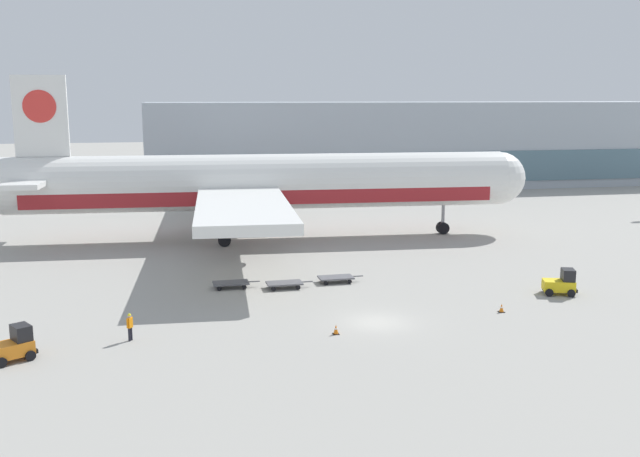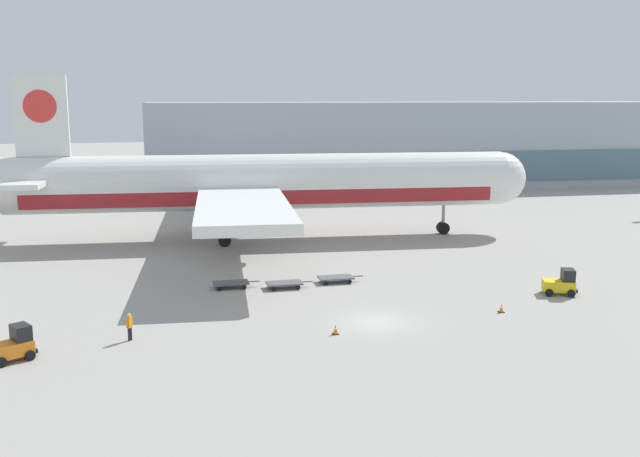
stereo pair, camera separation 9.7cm
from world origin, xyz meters
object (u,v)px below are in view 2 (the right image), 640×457
object	(u,v)px
baggage_dolly_third	(336,278)
traffic_cone_near	(336,329)
baggage_tug_foreground	(13,345)
airplane_main	(255,184)
traffic_cone_far	(501,308)
baggage_tug_mid	(561,283)
baggage_dolly_second	(284,283)
ground_crew_near	(129,325)
baggage_dolly_lead	(231,283)

from	to	relation	value
baggage_dolly_third	traffic_cone_near	size ratio (longest dim) A/B	5.72
baggage_tug_foreground	traffic_cone_near	distance (m)	19.12
airplane_main	traffic_cone_far	bearing A→B (deg)	-61.48
baggage_tug_mid	baggage_dolly_third	xyz separation A→B (m)	(-16.10, 6.84, -0.49)
baggage_tug_foreground	baggage_dolly_second	world-z (taller)	baggage_tug_foreground
baggage_tug_foreground	traffic_cone_far	bearing A→B (deg)	-25.92
ground_crew_near	traffic_cone_near	size ratio (longest dim) A/B	2.69
airplane_main	baggage_dolly_third	world-z (taller)	airplane_main
airplane_main	baggage_dolly_lead	world-z (taller)	airplane_main
baggage_tug_mid	ground_crew_near	xyz separation A→B (m)	(-31.67, -4.37, 0.15)
baggage_tug_foreground	baggage_dolly_lead	world-z (taller)	baggage_tug_foreground
ground_crew_near	baggage_dolly_third	bearing A→B (deg)	159.25
baggage_dolly_second	traffic_cone_far	xyz separation A→B (m)	(14.00, -9.29, -0.08)
baggage_tug_foreground	traffic_cone_far	xyz separation A→B (m)	(31.53, 3.11, -0.57)
ground_crew_near	traffic_cone_far	size ratio (longest dim) A/B	2.79
baggage_tug_mid	baggage_dolly_second	xyz separation A→B (m)	(-20.47, 5.91, -0.49)
baggage_tug_mid	traffic_cone_far	world-z (taller)	baggage_tug_mid
airplane_main	baggage_tug_foreground	bearing A→B (deg)	-115.21
baggage_tug_foreground	baggage_dolly_third	distance (m)	25.64
airplane_main	baggage_dolly_third	size ratio (longest dim) A/B	15.61
traffic_cone_near	traffic_cone_far	bearing A→B (deg)	10.55
baggage_tug_foreground	baggage_tug_mid	size ratio (longest dim) A/B	1.02
baggage_dolly_second	ground_crew_near	size ratio (longest dim) A/B	2.13
airplane_main	traffic_cone_far	xyz separation A→B (m)	(14.05, -29.45, -5.53)
baggage_dolly_lead	traffic_cone_near	world-z (taller)	traffic_cone_near
airplane_main	baggage_dolly_third	distance (m)	20.47
baggage_tug_mid	traffic_cone_far	distance (m)	7.32
ground_crew_near	baggage_tug_foreground	bearing A→B (deg)	-37.97
baggage_tug_foreground	traffic_cone_near	bearing A→B (deg)	-29.16
airplane_main	baggage_tug_mid	size ratio (longest dim) A/B	21.12
airplane_main	baggage_dolly_lead	distance (m)	20.45
baggage_tug_mid	baggage_dolly_third	distance (m)	17.50
airplane_main	baggage_tug_mid	xyz separation A→B (m)	(20.51, -26.07, -4.96)
traffic_cone_far	baggage_tug_foreground	bearing A→B (deg)	-174.36
airplane_main	baggage_dolly_third	bearing A→B (deg)	-74.04
baggage_dolly_lead	ground_crew_near	xyz separation A→B (m)	(-7.06, -11.16, 0.64)
baggage_dolly_second	ground_crew_near	xyz separation A→B (m)	(-11.21, -10.28, 0.64)
baggage_dolly_third	traffic_cone_far	xyz separation A→B (m)	(9.63, -10.22, -0.08)
baggage_dolly_lead	traffic_cone_near	size ratio (longest dim) A/B	5.72
baggage_dolly_second	ground_crew_near	distance (m)	15.22
airplane_main	traffic_cone_far	distance (m)	33.09
baggage_dolly_lead	baggage_dolly_second	bearing A→B (deg)	-13.79
baggage_tug_mid	traffic_cone_near	size ratio (longest dim) A/B	4.23
airplane_main	baggage_tug_mid	bearing A→B (deg)	-48.77
traffic_cone_near	baggage_tug_foreground	bearing A→B (deg)	-177.61
airplane_main	traffic_cone_far	size ratio (longest dim) A/B	92.65
baggage_dolly_second	traffic_cone_far	size ratio (longest dim) A/B	5.94
baggage_tug_mid	baggage_tug_foreground	bearing A→B (deg)	-152.24
airplane_main	baggage_dolly_third	xyz separation A→B (m)	(4.42, -19.23, -5.45)
baggage_tug_mid	baggage_dolly_lead	distance (m)	25.53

